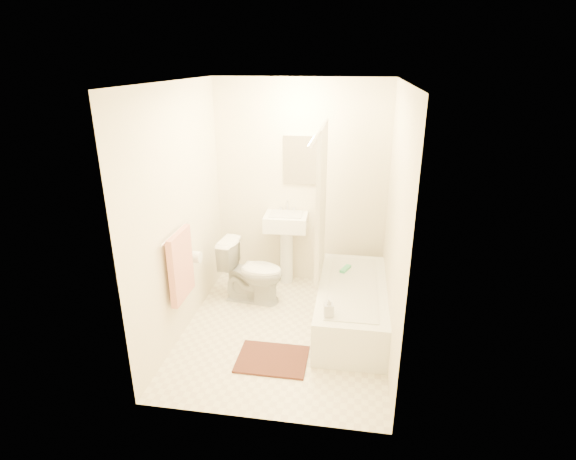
% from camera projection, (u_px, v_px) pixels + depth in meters
% --- Properties ---
extents(floor, '(2.40, 2.40, 0.00)m').
position_uv_depth(floor, '(284.00, 331.00, 4.54)').
color(floor, beige).
rests_on(floor, ground).
extents(ceiling, '(2.40, 2.40, 0.00)m').
position_uv_depth(ceiling, '(283.00, 82.00, 3.68)').
color(ceiling, white).
rests_on(ceiling, ground).
extents(wall_back, '(2.00, 0.02, 2.40)m').
position_uv_depth(wall_back, '(301.00, 185.00, 5.22)').
color(wall_back, beige).
rests_on(wall_back, ground).
extents(wall_left, '(0.02, 2.40, 2.40)m').
position_uv_depth(wall_left, '(180.00, 214.00, 4.26)').
color(wall_left, beige).
rests_on(wall_left, ground).
extents(wall_right, '(0.02, 2.40, 2.40)m').
position_uv_depth(wall_right, '(395.00, 225.00, 3.97)').
color(wall_right, beige).
rests_on(wall_right, ground).
extents(mirror, '(0.40, 0.03, 0.55)m').
position_uv_depth(mirror, '(301.00, 160.00, 5.09)').
color(mirror, white).
rests_on(mirror, wall_back).
extents(curtain_rod, '(0.03, 1.70, 0.03)m').
position_uv_depth(curtain_rod, '(320.00, 130.00, 3.88)').
color(curtain_rod, silver).
rests_on(curtain_rod, wall_back).
extents(shower_curtain, '(0.04, 0.80, 1.55)m').
position_uv_depth(shower_curtain, '(321.00, 203.00, 4.52)').
color(shower_curtain, silver).
rests_on(shower_curtain, curtain_rod).
extents(towel_bar, '(0.02, 0.60, 0.02)m').
position_uv_depth(towel_bar, '(175.00, 233.00, 4.06)').
color(towel_bar, silver).
rests_on(towel_bar, wall_left).
extents(towel, '(0.06, 0.45, 0.66)m').
position_uv_depth(towel, '(181.00, 266.00, 4.17)').
color(towel, '#CC7266').
rests_on(towel, towel_bar).
extents(toilet_paper, '(0.11, 0.12, 0.12)m').
position_uv_depth(toilet_paper, '(195.00, 257.00, 4.54)').
color(toilet_paper, white).
rests_on(toilet_paper, wall_left).
extents(toilet, '(0.75, 0.47, 0.70)m').
position_uv_depth(toilet, '(252.00, 272.00, 5.02)').
color(toilet, white).
rests_on(toilet, floor).
extents(sink, '(0.51, 0.41, 0.96)m').
position_uv_depth(sink, '(286.00, 246.00, 5.37)').
color(sink, white).
rests_on(sink, floor).
extents(bathtub, '(0.68, 1.55, 0.43)m').
position_uv_depth(bathtub, '(352.00, 305.00, 4.59)').
color(bathtub, white).
rests_on(bathtub, floor).
extents(bath_mat, '(0.64, 0.48, 0.02)m').
position_uv_depth(bath_mat, '(272.00, 359.00, 4.10)').
color(bath_mat, '#53271C').
rests_on(bath_mat, floor).
extents(soap_bottle, '(0.10, 0.10, 0.18)m').
position_uv_depth(soap_bottle, '(329.00, 307.00, 3.96)').
color(soap_bottle, silver).
rests_on(soap_bottle, bathtub).
extents(scrub_brush, '(0.12, 0.19, 0.04)m').
position_uv_depth(scrub_brush, '(345.00, 269.00, 4.84)').
color(scrub_brush, '#47C07C').
rests_on(scrub_brush, bathtub).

